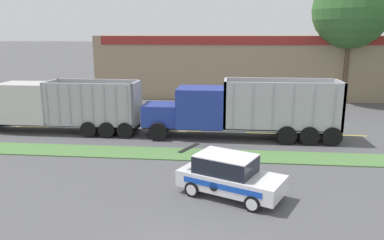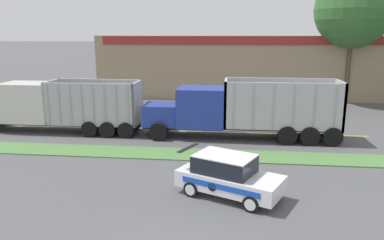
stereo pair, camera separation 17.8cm
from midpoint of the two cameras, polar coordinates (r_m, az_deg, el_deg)
The scene contains 11 objects.
grass_verge at distance 20.42m, azimuth 1.16°, elevation -5.32°, with size 120.00×2.05×0.06m, color #517F42.
centre_line_2 at distance 28.81m, azimuth -23.35°, elevation -0.99°, with size 2.40×0.14×0.01m, color yellow.
centre_line_3 at distance 26.61m, azimuth -13.13°, elevation -1.34°, with size 2.40×0.14×0.01m, color yellow.
centre_line_4 at distance 25.38m, azimuth -1.52°, elevation -1.69°, with size 2.40×0.14×0.01m, color yellow.
centre_line_5 at distance 25.28m, azimuth 10.72°, elevation -1.99°, with size 2.40×0.14×0.01m, color yellow.
centre_line_6 at distance 26.30m, azimuth 22.52°, elevation -2.18°, with size 2.40×0.14×0.01m, color yellow.
dump_truck_lead at distance 27.03m, azimuth -22.32°, elevation 1.86°, with size 11.69×2.60×3.45m.
dump_truck_mid at distance 23.59m, azimuth 4.58°, elevation 1.31°, with size 12.15×2.79×3.70m.
rally_car at distance 15.36m, azimuth 5.36°, elevation -8.38°, with size 4.57×3.43×1.73m.
store_building_backdrop at distance 42.85m, azimuth 11.39°, elevation 8.34°, with size 35.58×12.10×6.26m.
tree_behind_left at distance 38.05m, azimuth 23.09°, elevation 16.24°, with size 6.92×6.92×13.74m.
Camera 1 is at (1.50, -8.98, 6.46)m, focal length 35.00 mm.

